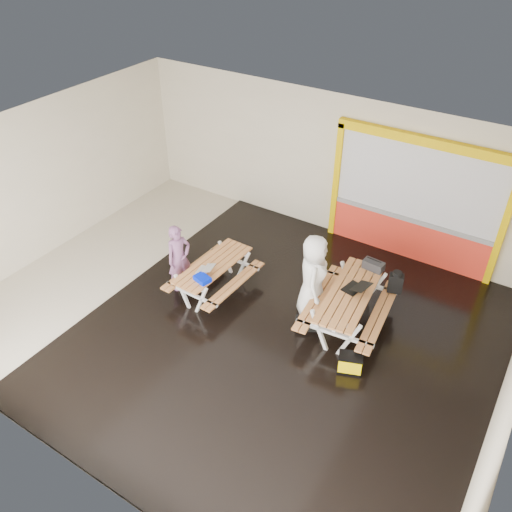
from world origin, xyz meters
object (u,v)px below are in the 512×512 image
Objects in this scene: laptop_right at (356,288)px; laptop_left at (205,269)px; picnic_table_left at (214,271)px; picnic_table_right at (349,300)px; blue_pouch at (202,279)px; dark_case at (307,323)px; person_left at (179,258)px; person_right at (313,277)px; backpack at (396,282)px; toolbox at (374,265)px; fluke_bag at (350,363)px.

laptop_left is at bearing -161.35° from laptop_right.
picnic_table_right reaches higher than picnic_table_left.
blue_pouch is 0.75× the size of dark_case.
blue_pouch reaches higher than picnic_table_left.
person_left is 0.84× the size of person_right.
laptop_right is 2.99m from blue_pouch.
picnic_table_right is 2.94m from laptop_left.
person_right is at bearing -179.40° from picnic_table_right.
backpack is at bearing 31.28° from blue_pouch.
toolbox reaches higher than picnic_table_left.
laptop_left is 3.02m from laptop_right.
dark_case is (2.17, 0.37, -0.68)m from laptop_left.
picnic_table_right is 5.90× the size of laptop_left.
toolbox reaches higher than picnic_table_right.
picnic_table_right is at bearing 11.50° from picnic_table_left.
laptop_right is 0.80m from toolbox.
blue_pouch is at bearing -143.44° from toolbox.
picnic_table_left is at bearing 91.85° from laptop_left.
picnic_table_right is 4.39× the size of laptop_right.
person_right is at bearing 15.61° from picnic_table_left.
person_left is at bearing 176.40° from fluke_bag.
person_right is at bearing -148.24° from backpack.
person_right reaches higher than person_left.
laptop_left is 3.39m from toolbox.
blue_pouch is 3.81m from backpack.
blue_pouch is at bearing -75.23° from picnic_table_left.
backpack is at bearing 55.18° from picnic_table_right.
dark_case is at bearing 17.58° from blue_pouch.
laptop_right is 1.64× the size of blue_pouch.
laptop_left is at bearing -75.47° from person_left.
person_right is at bearing 22.95° from laptop_left.
person_left reaches higher than picnic_table_right.
backpack is 1.94m from dark_case.
backpack is at bearing 26.72° from laptop_left.
laptop_left is 3.80m from backpack.
toolbox is 2.18m from fluke_bag.
person_left is at bearing -154.16° from toolbox.
laptop_left is (-2.81, -0.86, 0.15)m from picnic_table_right.
picnic_table_left is 0.84× the size of picnic_table_right.
laptop_right is (2.86, 0.97, 0.12)m from laptop_left.
backpack is at bearing -6.40° from toolbox.
dark_case is (2.18, 0.09, -0.45)m from picnic_table_left.
picnic_table_right is 0.96m from dark_case.
picnic_table_right is 2.90m from blue_pouch.
person_right is (2.71, 0.82, 0.11)m from person_left.
toolbox is at bearing 173.60° from backpack.
dark_case is at bearing -132.59° from backpack.
person_right is at bearing 30.93° from blue_pouch.
blue_pouch reaches higher than fluke_bag.
fluke_bag is at bearing -67.42° from laptop_right.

